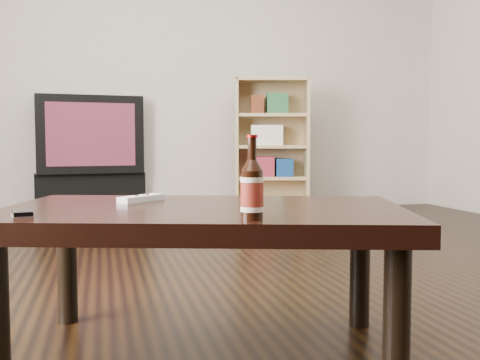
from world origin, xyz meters
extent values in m
cube|color=black|center=(0.00, 0.00, -0.01)|extent=(5.00, 6.00, 0.01)
cube|color=#B5AA9F|center=(0.00, 3.01, 1.35)|extent=(5.00, 0.02, 2.70)
cube|color=black|center=(-0.73, 3.05, 0.18)|extent=(0.93, 0.54, 0.35)
cube|color=black|center=(-0.73, 3.05, 0.67)|extent=(0.91, 0.63, 0.64)
cube|color=red|center=(-0.70, 2.78, 0.67)|extent=(0.70, 0.09, 0.51)
cube|color=tan|center=(0.49, 2.71, 0.57)|extent=(0.09, 0.28, 1.14)
cube|color=tan|center=(1.06, 2.57, 0.57)|extent=(0.09, 0.28, 1.14)
cube|color=tan|center=(0.78, 2.64, 1.13)|extent=(0.66, 0.42, 0.03)
cube|color=tan|center=(0.78, 2.64, 0.01)|extent=(0.66, 0.42, 0.03)
cube|color=tan|center=(0.81, 2.77, 0.57)|extent=(0.60, 0.17, 1.14)
cube|color=tan|center=(0.78, 2.64, 0.31)|extent=(0.61, 0.38, 0.03)
cube|color=tan|center=(0.78, 2.64, 0.57)|extent=(0.61, 0.38, 0.03)
cube|color=tan|center=(0.78, 2.64, 0.83)|extent=(0.61, 0.38, 0.03)
cube|color=maroon|center=(0.69, 2.65, 0.40)|extent=(0.25, 0.22, 0.17)
cube|color=navy|center=(0.88, 2.60, 0.39)|extent=(0.18, 0.20, 0.15)
cube|color=white|center=(0.73, 2.63, 0.67)|extent=(0.30, 0.23, 0.17)
cube|color=#265D35|center=(0.82, 2.61, 0.93)|extent=(0.21, 0.21, 0.17)
cube|color=#622B15|center=(0.65, 2.65, 0.92)|extent=(0.14, 0.20, 0.15)
cube|color=black|center=(-0.33, -0.31, 0.40)|extent=(1.28, 0.96, 0.06)
cylinder|color=black|center=(0.07, -0.70, 0.19)|extent=(0.08, 0.08, 0.37)
cylinder|color=black|center=(-0.74, 0.07, 0.19)|extent=(0.08, 0.08, 0.37)
cylinder|color=black|center=(0.21, -0.20, 0.19)|extent=(0.08, 0.08, 0.37)
cylinder|color=black|center=(-0.27, -0.60, 0.49)|extent=(0.06, 0.06, 0.12)
cylinder|color=maroon|center=(-0.27, -0.60, 0.49)|extent=(0.07, 0.07, 0.07)
cylinder|color=beige|center=(-0.27, -0.60, 0.53)|extent=(0.07, 0.07, 0.01)
cylinder|color=beige|center=(-0.27, -0.60, 0.46)|extent=(0.07, 0.07, 0.01)
cone|color=black|center=(-0.27, -0.60, 0.56)|extent=(0.06, 0.06, 0.03)
cylinder|color=black|center=(-0.27, -0.60, 0.60)|extent=(0.02, 0.02, 0.05)
cylinder|color=#990B0B|center=(-0.27, -0.60, 0.63)|extent=(0.03, 0.03, 0.01)
cube|color=silver|center=(-0.81, -0.41, 0.43)|extent=(0.07, 0.10, 0.01)
cube|color=black|center=(-0.81, -0.41, 0.44)|extent=(0.06, 0.10, 0.01)
cylinder|color=silver|center=(-0.81, -0.44, 0.44)|extent=(0.02, 0.02, 0.00)
cube|color=#BABABC|center=(-0.50, -0.12, 0.44)|extent=(0.16, 0.15, 0.02)
cylinder|color=black|center=(-0.48, -0.10, 0.45)|extent=(0.02, 0.02, 0.00)
cylinder|color=black|center=(-0.51, -0.13, 0.45)|extent=(0.02, 0.02, 0.00)
camera|label=1|loc=(-0.62, -1.90, 0.62)|focal=42.00mm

